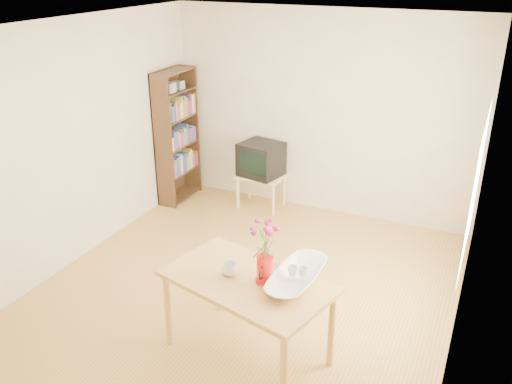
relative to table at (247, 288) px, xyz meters
The scene contains 11 objects.
room 1.11m from the table, 116.49° to the left, with size 4.50×4.50×4.50m.
table is the anchor object (origin of this frame).
tv_stand 3.01m from the table, 112.20° to the left, with size 0.60×0.45×0.46m.
bookshelf 3.43m from the table, 131.74° to the left, with size 0.28×0.70×1.80m.
pitcher 0.24m from the table, 13.49° to the left, with size 0.15×0.23×0.23m.
flowers 0.51m from the table, 13.00° to the left, with size 0.26×0.26×0.37m, color #CE3075, non-canonical shape.
mug 0.21m from the table, behind, with size 0.13×0.13×0.10m, color white.
bowl 0.51m from the table, 22.77° to the left, with size 0.50×0.50×0.47m, color white.
teacup_a 0.45m from the table, 25.22° to the left, with size 0.07×0.07×0.07m, color white.
teacup_b 0.52m from the table, 22.90° to the left, with size 0.07×0.07×0.07m, color white.
television 3.01m from the table, 112.10° to the left, with size 0.59×0.56×0.44m.
Camera 1 is at (2.06, -4.15, 3.15)m, focal length 38.00 mm.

